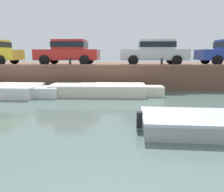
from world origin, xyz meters
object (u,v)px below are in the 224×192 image
(car_centre_silver, at_px, (154,51))
(mooring_bollard_mid, at_px, (70,62))
(boat_moored_central_cream, at_px, (103,90))
(mooring_bollard_east, at_px, (162,62))
(car_left_inner_red, at_px, (69,51))

(car_centre_silver, relative_size, mooring_bollard_mid, 9.45)
(car_centre_silver, bearing_deg, boat_moored_central_cream, -136.25)
(boat_moored_central_cream, bearing_deg, mooring_bollard_east, 28.24)
(mooring_bollard_mid, bearing_deg, mooring_bollard_east, 0.00)
(car_centre_silver, bearing_deg, mooring_bollard_east, -78.17)
(car_left_inner_red, relative_size, mooring_bollard_east, 8.91)
(car_left_inner_red, distance_m, car_centre_silver, 5.39)
(boat_moored_central_cream, bearing_deg, car_centre_silver, 43.75)
(boat_moored_central_cream, distance_m, car_centre_silver, 4.70)
(car_left_inner_red, relative_size, car_centre_silver, 0.94)
(boat_moored_central_cream, height_order, car_left_inner_red, car_left_inner_red)
(car_left_inner_red, xyz_separation_m, mooring_bollard_mid, (0.30, -1.16, -0.61))
(boat_moored_central_cream, bearing_deg, mooring_bollard_mid, 138.37)
(boat_moored_central_cream, height_order, mooring_bollard_east, mooring_bollard_east)
(mooring_bollard_mid, bearing_deg, car_left_inner_red, 104.37)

